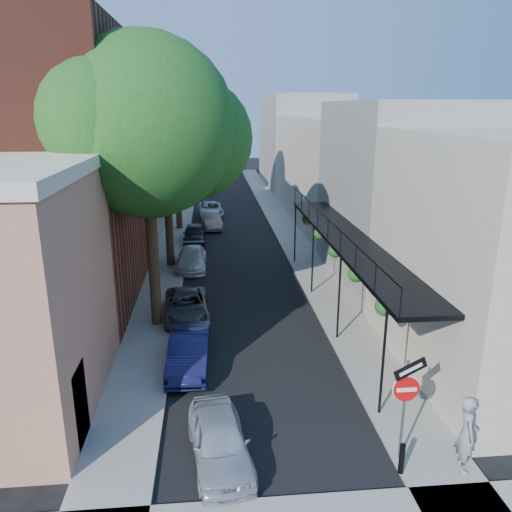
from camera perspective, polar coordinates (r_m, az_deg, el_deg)
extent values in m
plane|color=black|center=(12.85, 3.01, -26.10)|extent=(160.00, 160.00, 0.00)
cube|color=black|center=(40.30, -3.07, 4.18)|extent=(6.00, 64.00, 0.01)
cube|color=gray|center=(40.34, -8.77, 4.10)|extent=(2.00, 64.00, 0.12)
cube|color=gray|center=(40.63, 2.59, 4.37)|extent=(2.00, 64.00, 0.12)
cube|color=beige|center=(14.46, -19.53, -15.74)|extent=(0.10, 1.20, 2.20)
cube|color=maroon|center=(24.98, -25.53, 8.83)|extent=(10.00, 12.00, 12.00)
cube|color=gray|center=(23.60, -14.39, 14.44)|extent=(0.06, 7.00, 4.00)
cube|color=gray|center=(36.36, -17.43, 9.27)|extent=(8.00, 12.00, 9.00)
cube|color=beige|center=(50.03, -14.23, 11.93)|extent=(8.00, 16.00, 10.00)
cube|color=#B6765D|center=(63.94, -12.30, 12.09)|extent=(8.00, 12.00, 8.00)
cube|color=gray|center=(26.81, 17.91, 6.83)|extent=(8.00, 10.00, 9.00)
cube|color=beige|center=(40.96, 9.71, 9.84)|extent=(8.00, 20.00, 8.00)
cube|color=gray|center=(58.38, 5.20, 12.98)|extent=(8.00, 16.00, 10.00)
cube|color=black|center=(20.80, 10.72, 1.85)|extent=(2.00, 16.00, 0.15)
cube|color=black|center=(20.36, 8.28, 4.20)|extent=(0.05, 16.00, 0.05)
cylinder|color=black|center=(14.91, 14.33, -11.51)|extent=(0.08, 0.08, 3.40)
cylinder|color=black|center=(28.58, 4.49, 2.64)|extent=(0.08, 0.08, 3.40)
sphere|color=#1B4212|center=(15.34, 14.50, -5.58)|extent=(0.60, 0.60, 0.60)
sphere|color=#1B4212|center=(20.76, 9.06, 0.62)|extent=(0.60, 0.60, 0.60)
sphere|color=#1B4212|center=(26.44, 5.92, 4.21)|extent=(0.60, 0.60, 0.60)
cylinder|color=#595B60|center=(13.44, 16.48, -16.84)|extent=(0.07, 0.07, 2.90)
cylinder|color=red|center=(13.05, 16.81, -14.36)|extent=(0.66, 0.04, 0.66)
cube|color=white|center=(13.02, 16.86, -14.43)|extent=(0.50, 0.02, 0.10)
cylinder|color=white|center=(13.06, 16.77, -14.32)|extent=(0.70, 0.02, 0.70)
cube|color=black|center=(12.79, 17.25, -12.24)|extent=(0.89, 0.15, 0.58)
cube|color=white|center=(12.76, 17.30, -12.30)|extent=(0.60, 0.10, 0.31)
cylinder|color=black|center=(13.55, 16.32, -21.34)|extent=(0.14, 0.14, 0.80)
cylinder|color=#342115|center=(20.15, -11.74, 1.31)|extent=(0.44, 0.44, 7.00)
sphere|color=#1B4212|center=(19.47, -12.54, 14.24)|extent=(6.80, 6.80, 6.80)
sphere|color=#1B4212|center=(20.38, -7.23, 13.18)|extent=(4.76, 4.76, 4.76)
cylinder|color=#342115|center=(27.98, -9.99, 4.95)|extent=(0.44, 0.44, 6.30)
sphere|color=#1B4212|center=(27.46, -10.42, 13.25)|extent=(6.00, 6.00, 6.00)
sphere|color=#1B4212|center=(28.30, -7.11, 12.47)|extent=(4.20, 4.20, 4.20)
cylinder|color=#342115|center=(36.74, -8.97, 8.60)|extent=(0.44, 0.44, 7.35)
sphere|color=#1B4212|center=(36.39, -9.31, 15.98)|extent=(7.00, 7.00, 7.00)
sphere|color=#1B4212|center=(37.38, -6.40, 15.34)|extent=(4.90, 4.90, 4.90)
imported|color=#A0A6B1|center=(13.54, -4.18, -20.25)|extent=(1.87, 3.67, 1.20)
imported|color=#13133C|center=(17.69, -7.64, -10.71)|extent=(1.49, 3.87, 1.26)
imported|color=#4C4E53|center=(21.56, -7.93, -5.73)|extent=(2.08, 4.12, 1.12)
imported|color=silver|center=(28.13, -7.35, -0.30)|extent=(1.64, 3.95, 1.14)
imported|color=black|center=(33.52, -7.06, 2.55)|extent=(1.46, 3.56, 1.21)
imported|color=gray|center=(37.31, -5.10, 4.06)|extent=(1.68, 3.80, 1.21)
imported|color=#96A0AA|center=(41.48, -5.22, 5.32)|extent=(2.22, 4.36, 1.18)
imported|color=gray|center=(13.81, 22.95, -18.22)|extent=(0.63, 0.82, 2.00)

